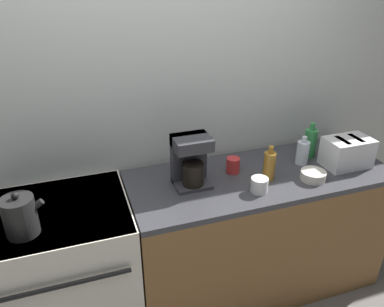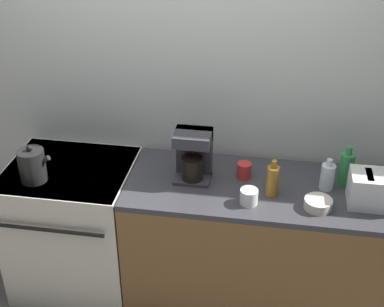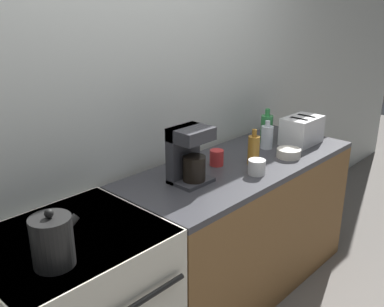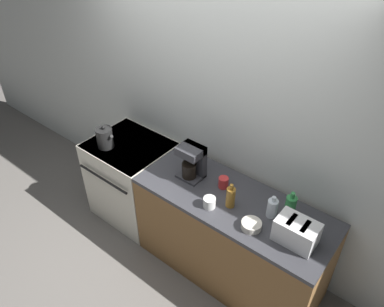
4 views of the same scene
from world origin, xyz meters
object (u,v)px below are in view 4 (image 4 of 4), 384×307
at_px(bottle_clear, 272,208).
at_px(cup_red, 223,182).
at_px(cup_white, 209,202).
at_px(bowl, 251,225).
at_px(kettle, 105,138).
at_px(bottle_green, 290,207).
at_px(coffee_maker, 192,161).
at_px(stove, 133,179).
at_px(bottle_amber, 231,197).
at_px(toaster, 296,232).

bearing_deg(bottle_clear, cup_red, 175.21).
relative_size(cup_white, bowl, 0.65).
xyz_separation_m(kettle, bottle_green, (1.81, 0.27, 0.00)).
bearing_deg(bottle_green, coffee_maker, -174.61).
xyz_separation_m(stove, bottle_clear, (1.55, 0.04, 0.52)).
distance_m(coffee_maker, bottle_clear, 0.78).
bearing_deg(cup_red, bottle_amber, -41.34).
bearing_deg(stove, bottle_green, 3.87).
bearing_deg(cup_red, bottle_green, 3.55).
height_order(bottle_amber, bowl, bottle_amber).
bearing_deg(coffee_maker, kettle, -168.84).
distance_m(toaster, bottle_amber, 0.56).
relative_size(kettle, bottle_green, 0.97).
relative_size(coffee_maker, bottle_amber, 1.42).
bearing_deg(cup_white, kettle, 178.54).
xyz_separation_m(cup_white, bowl, (0.38, 0.02, -0.02)).
xyz_separation_m(coffee_maker, bottle_amber, (0.47, -0.10, -0.07)).
relative_size(coffee_maker, cup_red, 3.25).
relative_size(stove, cup_red, 9.32).
bearing_deg(toaster, coffee_maker, 173.93).
relative_size(toaster, cup_white, 2.95).
relative_size(coffee_maker, bowl, 2.04).
relative_size(stove, bottle_amber, 4.06).
bearing_deg(bottle_green, bottle_clear, -144.67).
bearing_deg(toaster, bottle_amber, 179.27).
height_order(bottle_amber, bottle_green, bottle_green).
distance_m(bottle_green, bowl, 0.33).
height_order(bottle_clear, cup_white, bottle_clear).
bearing_deg(bowl, bottle_green, 60.11).
distance_m(stove, kettle, 0.58).
bearing_deg(bottle_clear, bottle_green, 35.33).
xyz_separation_m(coffee_maker, cup_red, (0.30, 0.05, -0.11)).
bearing_deg(cup_white, coffee_maker, 148.16).
bearing_deg(bottle_clear, toaster, -24.60).
distance_m(cup_white, bowl, 0.38).
distance_m(kettle, cup_white, 1.27).
bearing_deg(bowl, bottle_amber, 159.31).
relative_size(kettle, bowl, 1.52).
relative_size(stove, bottle_clear, 4.65).
bearing_deg(coffee_maker, bottle_green, 5.39).
bearing_deg(kettle, bottle_amber, 3.28).
height_order(stove, bottle_clear, bottle_clear).
relative_size(kettle, cup_red, 2.43).
relative_size(toaster, bottle_amber, 1.34).
bearing_deg(stove, cup_red, 4.05).
xyz_separation_m(bottle_green, cup_red, (-0.59, -0.04, -0.05)).
bearing_deg(bottle_amber, kettle, -176.72).
height_order(kettle, bottle_amber, kettle).
distance_m(bottle_green, cup_white, 0.62).
bearing_deg(bottle_green, cup_white, -151.06).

